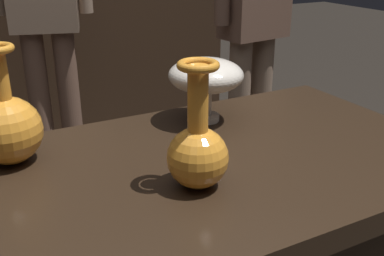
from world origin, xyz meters
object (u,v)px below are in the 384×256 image
(vase_tall_behind, at_px, (7,126))
(vase_left_accent, at_px, (206,77))
(vase_centerpiece, at_px, (198,149))
(visitor_near_right, at_px, (255,5))

(vase_tall_behind, height_order, vase_left_accent, vase_tall_behind)
(vase_left_accent, bearing_deg, vase_centerpiece, -121.94)
(visitor_near_right, bearing_deg, vase_centerpiece, 43.15)
(vase_centerpiece, relative_size, vase_tall_behind, 0.97)
(vase_tall_behind, bearing_deg, visitor_near_right, 35.50)
(vase_centerpiece, xyz_separation_m, vase_tall_behind, (-0.30, 0.27, 0.00))
(vase_left_accent, bearing_deg, visitor_near_right, 48.82)
(vase_left_accent, height_order, visitor_near_right, visitor_near_right)
(vase_left_accent, relative_size, visitor_near_right, 0.12)
(vase_centerpiece, height_order, vase_left_accent, vase_centerpiece)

